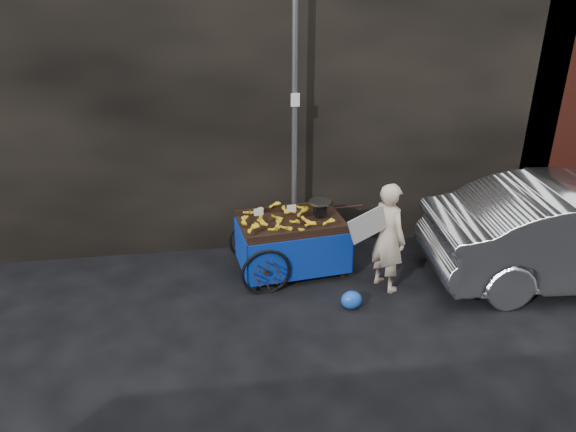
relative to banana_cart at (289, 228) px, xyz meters
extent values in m
plane|color=black|center=(-0.15, -0.78, -0.69)|extent=(80.00, 80.00, 0.00)
cube|color=black|center=(-1.15, 1.82, 1.81)|extent=(11.00, 2.00, 5.00)
cylinder|color=slate|center=(0.15, 0.52, 1.31)|extent=(0.08, 0.08, 4.00)
cube|color=white|center=(0.15, 0.47, 1.71)|extent=(0.12, 0.02, 0.18)
cube|color=black|center=(0.05, 0.01, 0.05)|extent=(1.58, 1.09, 0.06)
cube|color=black|center=(0.00, 0.44, 0.11)|extent=(1.47, 0.21, 0.09)
cube|color=black|center=(0.10, -0.43, 0.11)|extent=(1.47, 0.21, 0.09)
cube|color=black|center=(0.73, -0.28, -0.32)|extent=(0.05, 0.05, 0.74)
cube|color=black|center=(0.64, 0.45, -0.32)|extent=(0.05, 0.05, 0.74)
cylinder|color=black|center=(1.05, -0.25, 0.05)|extent=(0.46, 0.09, 0.04)
cylinder|color=black|center=(0.97, 0.49, 0.05)|extent=(0.46, 0.09, 0.04)
torus|color=black|center=(-0.40, -0.55, -0.37)|extent=(0.69, 0.13, 0.69)
torus|color=black|center=(-0.52, 0.44, -0.37)|extent=(0.69, 0.13, 0.69)
cylinder|color=black|center=(-0.46, -0.06, -0.37)|extent=(0.17, 1.03, 0.05)
cube|color=navy|center=(0.10, -0.46, -0.26)|extent=(1.50, 0.20, 0.63)
cube|color=navy|center=(-0.01, 0.47, -0.26)|extent=(1.50, 0.20, 0.63)
cube|color=navy|center=(-0.69, -0.08, -0.26)|extent=(0.13, 0.95, 0.63)
cube|color=navy|center=(0.79, 0.09, -0.26)|extent=(0.13, 0.95, 0.63)
cube|color=black|center=(0.45, 0.10, 0.21)|extent=(0.18, 0.15, 0.15)
cylinder|color=silver|center=(0.45, 0.10, 0.34)|extent=(0.35, 0.35, 0.03)
cube|color=white|center=(-0.44, -0.16, 0.35)|extent=(0.13, 0.02, 0.10)
cube|color=white|center=(0.01, -0.10, 0.35)|extent=(0.13, 0.02, 0.10)
imported|color=beige|center=(1.25, -0.62, 0.08)|extent=(0.59, 0.67, 1.54)
cube|color=beige|center=(0.91, -0.75, 0.35)|extent=(0.57, 0.16, 0.50)
ellipsoid|color=blue|center=(0.66, -1.07, -0.57)|extent=(0.27, 0.22, 0.25)
camera|label=1|loc=(-1.03, -7.02, 3.55)|focal=35.00mm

